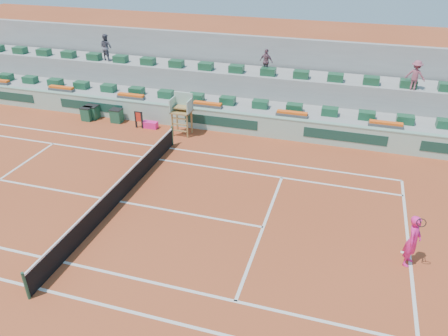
{
  "coord_description": "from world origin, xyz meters",
  "views": [
    {
      "loc": [
        9.01,
        -13.93,
        10.52
      ],
      "look_at": [
        4.0,
        2.5,
        1.0
      ],
      "focal_mm": 35.0,
      "sensor_mm": 36.0,
      "label": 1
    }
  ],
  "objects_px": {
    "player_bag": "(150,125)",
    "tennis_player": "(413,241)",
    "drink_cooler_a": "(117,116)",
    "umpire_chair": "(182,108)"
  },
  "relations": [
    {
      "from": "player_bag",
      "to": "tennis_player",
      "type": "xyz_separation_m",
      "value": [
        13.95,
        -8.24,
        0.8
      ]
    },
    {
      "from": "drink_cooler_a",
      "to": "tennis_player",
      "type": "height_order",
      "value": "tennis_player"
    },
    {
      "from": "drink_cooler_a",
      "to": "player_bag",
      "type": "bearing_deg",
      "value": -5.39
    },
    {
      "from": "umpire_chair",
      "to": "drink_cooler_a",
      "type": "xyz_separation_m",
      "value": [
        -4.5,
        0.41,
        -1.12
      ]
    },
    {
      "from": "umpire_chair",
      "to": "tennis_player",
      "type": "bearing_deg",
      "value": -34.37
    },
    {
      "from": "player_bag",
      "to": "drink_cooler_a",
      "type": "relative_size",
      "value": 1.07
    },
    {
      "from": "umpire_chair",
      "to": "tennis_player",
      "type": "height_order",
      "value": "umpire_chair"
    },
    {
      "from": "player_bag",
      "to": "umpire_chair",
      "type": "bearing_deg",
      "value": -4.89
    },
    {
      "from": "player_bag",
      "to": "umpire_chair",
      "type": "relative_size",
      "value": 0.37
    },
    {
      "from": "umpire_chair",
      "to": "player_bag",
      "type": "bearing_deg",
      "value": 175.11
    }
  ]
}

